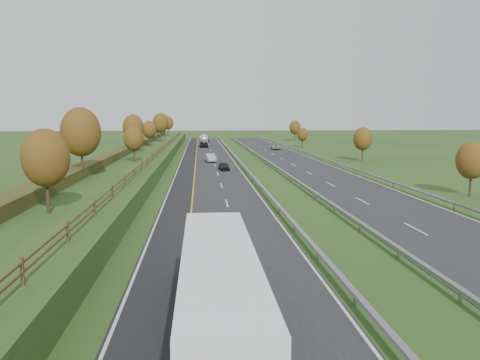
% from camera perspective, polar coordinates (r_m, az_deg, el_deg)
% --- Properties ---
extents(ground, '(400.00, 400.00, 0.00)m').
position_cam_1_polar(ground, '(79.19, 1.94, 1.50)').
color(ground, '#264819').
rests_on(ground, ground).
extents(near_carriageway, '(10.50, 200.00, 0.04)m').
position_cam_1_polar(near_carriageway, '(83.61, -3.92, 1.84)').
color(near_carriageway, black).
rests_on(near_carriageway, ground).
extents(far_carriageway, '(10.50, 200.00, 0.04)m').
position_cam_1_polar(far_carriageway, '(85.49, 7.21, 1.92)').
color(far_carriageway, black).
rests_on(far_carriageway, ground).
extents(hard_shoulder, '(3.00, 200.00, 0.04)m').
position_cam_1_polar(hard_shoulder, '(83.63, -6.49, 1.81)').
color(hard_shoulder, black).
rests_on(hard_shoulder, ground).
extents(lane_markings, '(26.75, 200.00, 0.01)m').
position_cam_1_polar(lane_markings, '(83.84, 0.46, 1.89)').
color(lane_markings, silver).
rests_on(lane_markings, near_carriageway).
extents(embankment_left, '(12.00, 200.00, 2.00)m').
position_cam_1_polar(embankment_left, '(84.31, -12.81, 2.38)').
color(embankment_left, '#264819').
rests_on(embankment_left, ground).
extents(hedge_left, '(2.20, 180.00, 1.10)m').
position_cam_1_polar(hedge_left, '(84.48, -14.18, 3.40)').
color(hedge_left, '#2F3616').
rests_on(hedge_left, embankment_left).
extents(fence_left, '(0.12, 189.06, 1.20)m').
position_cam_1_polar(fence_left, '(83.25, -9.81, 3.59)').
color(fence_left, '#422B19').
rests_on(fence_left, embankment_left).
extents(median_barrier_near, '(0.32, 200.00, 0.71)m').
position_cam_1_polar(median_barrier_near, '(83.84, -0.03, 2.28)').
color(median_barrier_near, gray).
rests_on(median_barrier_near, ground).
extents(median_barrier_far, '(0.32, 200.00, 0.71)m').
position_cam_1_polar(median_barrier_far, '(84.42, 3.43, 2.30)').
color(median_barrier_far, gray).
rests_on(median_barrier_far, ground).
extents(outer_barrier_far, '(0.32, 200.00, 0.71)m').
position_cam_1_polar(outer_barrier_far, '(86.83, 10.97, 2.33)').
color(outer_barrier_far, gray).
rests_on(outer_barrier_far, ground).
extents(trees_left, '(6.64, 164.30, 7.66)m').
position_cam_1_polar(trees_left, '(80.60, -13.00, 5.95)').
color(trees_left, '#2D2116').
rests_on(trees_left, embankment_left).
extents(trees_far, '(8.45, 118.60, 7.12)m').
position_cam_1_polar(trees_far, '(116.68, 10.66, 5.51)').
color(trees_far, '#2D2116').
rests_on(trees_far, ground).
extents(box_lorry, '(2.58, 16.28, 4.06)m').
position_cam_1_polar(box_lorry, '(18.05, -2.71, -13.05)').
color(box_lorry, black).
rests_on(box_lorry, near_carriageway).
extents(road_tanker, '(2.40, 11.22, 3.46)m').
position_cam_1_polar(road_tanker, '(133.80, -4.41, 4.88)').
color(road_tanker, silver).
rests_on(road_tanker, near_carriageway).
extents(car_dark_near, '(1.88, 3.86, 1.27)m').
position_cam_1_polar(car_dark_near, '(75.49, -1.96, 1.70)').
color(car_dark_near, black).
rests_on(car_dark_near, near_carriageway).
extents(car_silver_mid, '(2.11, 4.90, 1.57)m').
position_cam_1_polar(car_silver_mid, '(88.96, -3.60, 2.72)').
color(car_silver_mid, '#B4B3B8').
rests_on(car_silver_mid, near_carriageway).
extents(car_small_far, '(2.40, 5.15, 1.45)m').
position_cam_1_polar(car_small_far, '(158.07, -4.18, 4.94)').
color(car_small_far, '#111938').
rests_on(car_small_far, near_carriageway).
extents(car_oncoming, '(2.57, 4.94, 1.33)m').
position_cam_1_polar(car_oncoming, '(121.55, 4.37, 4.03)').
color(car_oncoming, '#A1A1A5').
rests_on(car_oncoming, far_carriageway).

